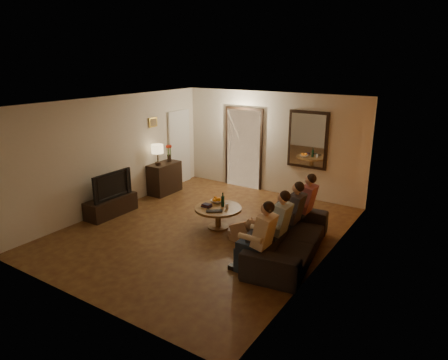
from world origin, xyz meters
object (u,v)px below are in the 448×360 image
Objects in this scene: table_lamp at (158,155)px; person_b at (277,229)px; dresser at (165,178)px; dog at (242,229)px; bowl at (217,201)px; person_c at (291,217)px; tv at (109,185)px; sofa at (289,237)px; laptop at (215,212)px; wine_bottle at (223,199)px; person_a at (261,241)px; person_d at (304,207)px; coffee_table at (218,217)px; tv_stand at (111,206)px.

person_b is (4.06, -1.53, -0.47)m from table_lamp.
dresser is 3.51m from dog.
bowl is (2.25, -0.69, -0.59)m from table_lamp.
dog is (-0.86, -0.31, -0.32)m from person_c.
table_lamp reaches higher than tv.
sofa is at bearing -15.92° from bowl.
table_lamp is 0.51× the size of tv.
wine_bottle is at bearing 60.19° from laptop.
tv is 2.58m from laptop.
dog is at bearing 134.28° from person_a.
sofa is 2.03× the size of person_b.
tv is at bearing 86.89° from sofa.
person_b is 3.65× the size of laptop.
table_lamp reaches higher than laptop.
dresser is at bearing 0.00° from tv.
person_d is 3.65× the size of laptop.
bowl is at bearing -67.65° from tv.
person_a is at bearing -36.97° from coffee_table.
bowl is 0.84× the size of wine_bottle.
sofa is at bearing 71.57° from person_b.
coffee_table is at bearing 179.18° from person_c.
sofa is at bearing 83.66° from person_a.
table_lamp reaches higher than person_a.
person_a is 1.00× the size of person_d.
person_a is at bearing -27.72° from table_lamp.
person_b and person_d have the same top height.
tv_stand is 2.53m from coffee_table.
dresser is 2.89× the size of wine_bottle.
sofa is at bearing -16.50° from table_lamp.
person_d is (0.00, 1.20, 0.00)m from person_b.
sofa is 7.39× the size of laptop.
person_c is at bearing -15.84° from dresser.
table_lamp is 1.83m from tv_stand.
person_b is 1.78m from coffee_table.
tv_stand is 3.71× the size of laptop.
person_c is (4.06, 0.68, 0.40)m from tv_stand.
laptop is (-1.53, 0.34, -0.14)m from person_b.
sofa is 0.40m from person_b.
tv is (0.00, -1.61, -0.36)m from table_lamp.
table_lamp is 1.64× the size of laptop.
table_lamp is 0.45× the size of person_a.
sofa is 1.99m from bowl.
person_d reaches higher than dresser.
person_a is at bearing -35.94° from dog.
laptop is at bearing -150.68° from person_d.
wine_bottle is at bearing 155.34° from person_b.
dog is (-0.86, -0.91, -0.32)m from person_d.
dog is (3.19, -1.46, -0.12)m from dresser.
wine_bottle is at bearing -72.01° from tv.
table_lamp reaches higher than dog.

